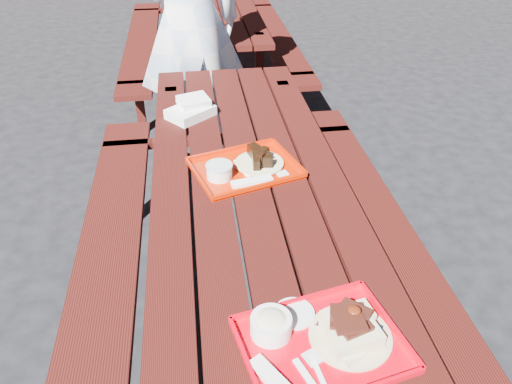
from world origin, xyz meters
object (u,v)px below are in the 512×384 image
Objects in this scene: picnic_table_near at (251,224)px; person at (189,24)px; near_tray at (319,334)px; far_tray at (244,167)px; picnic_table_far at (209,23)px.

picnic_table_near is 1.52m from person.
near_tray is 2.23m from person.
picnic_table_far is at bearing 89.74° from far_tray.
far_tray is at bearing 79.17° from person.
picnic_table_near is 5.26× the size of near_tray.
far_tray is at bearing 96.19° from near_tray.
far_tray is at bearing -90.26° from picnic_table_far.
far_tray is at bearing 97.37° from picnic_table_near.
picnic_table_far is 1.40m from person.
person is at bearing -97.40° from picnic_table_far.
near_tray is (0.08, -0.74, 0.22)m from picnic_table_near.
near_tray is 0.24× the size of person.
picnic_table_far is 1.27× the size of person.
picnic_table_near is 0.23m from far_tray.
near_tray reaches higher than far_tray.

